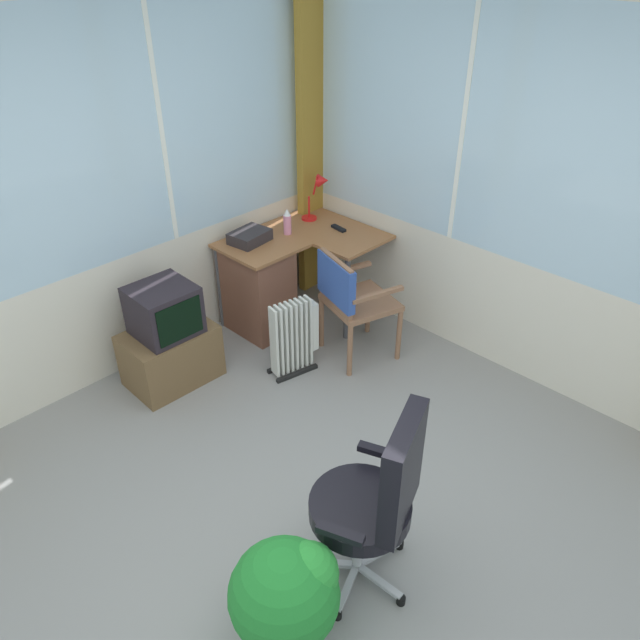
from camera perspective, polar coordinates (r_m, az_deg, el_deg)
name	(u,v)px	position (r m, az deg, el deg)	size (l,w,h in m)	color
ground	(316,550)	(3.57, -0.39, -20.79)	(5.35, 5.38, 0.06)	gray
north_window_panel	(70,206)	(4.28, -22.44, 9.87)	(4.35, 0.07, 2.71)	silver
east_window_panel	(555,205)	(4.27, 21.20, 10.07)	(0.07, 4.38, 2.71)	silver
curtain_corner	(312,148)	(5.30, -0.73, 15.86)	(0.31, 0.07, 2.61)	olive
desk	(263,284)	(4.99, -5.35, 3.41)	(1.17, 0.96, 0.76)	#98613A
desk_lamp	(320,189)	(5.20, -0.04, 12.17)	(0.24, 0.21, 0.40)	red
tv_remote	(339,228)	(5.08, 1.75, 8.61)	(0.04, 0.15, 0.02)	black
spray_bottle	(287,222)	(4.97, -3.09, 9.19)	(0.06, 0.06, 0.22)	pink
paper_tray	(250,237)	(4.88, -6.62, 7.78)	(0.30, 0.23, 0.09)	#2B2629
wooden_armchair	(348,294)	(4.51, 2.61, 2.49)	(0.61, 0.60, 0.88)	#8A5F44
office_chair	(378,496)	(2.97, 5.45, -16.09)	(0.63, 0.56, 1.09)	#B7B7BF
tv_on_stand	(169,341)	(4.52, -14.02, -1.91)	(0.65, 0.45, 0.78)	brown
space_heater	(295,336)	(4.51, -2.38, -1.55)	(0.41, 0.24, 0.60)	silver
potted_plant	(287,594)	(2.97, -3.08, -24.34)	(0.50, 0.50, 0.61)	silver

